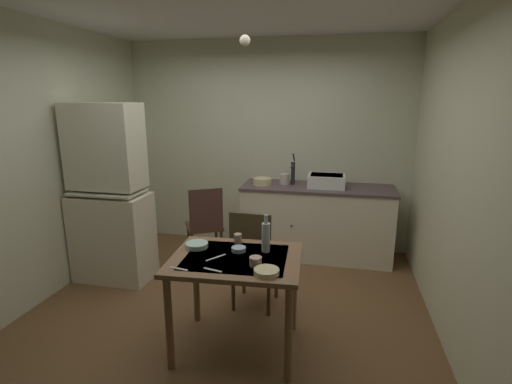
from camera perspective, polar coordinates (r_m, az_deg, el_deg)
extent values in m
plane|color=brown|center=(3.78, -4.04, -17.14)|extent=(4.68, 4.68, 0.00)
cube|color=beige|center=(5.06, 1.61, 6.99)|extent=(3.78, 0.10, 2.68)
cube|color=beige|center=(4.25, -29.72, 3.82)|extent=(0.10, 3.67, 2.68)
cube|color=beige|center=(3.30, 28.85, 1.50)|extent=(0.10, 3.67, 2.68)
cube|color=beige|center=(4.46, -20.61, -6.33)|extent=(0.80, 0.47, 0.95)
cube|color=silver|center=(4.23, -21.75, 6.37)|extent=(0.74, 0.40, 0.88)
cube|color=silver|center=(4.29, -21.35, 0.03)|extent=(0.72, 0.42, 0.02)
cube|color=beige|center=(4.82, 9.02, -4.57)|extent=(1.81, 0.60, 0.87)
cube|color=#584548|center=(4.70, 9.23, 0.65)|extent=(1.84, 0.63, 0.03)
sphere|color=#2D2823|center=(4.53, 5.34, -5.08)|extent=(0.02, 0.02, 0.02)
cube|color=white|center=(4.67, 10.53, 1.66)|extent=(0.44, 0.34, 0.15)
cube|color=black|center=(4.66, 10.57, 2.51)|extent=(0.38, 0.28, 0.01)
cylinder|color=#232328|center=(4.74, 5.56, 2.80)|extent=(0.05, 0.05, 0.28)
cylinder|color=#232328|center=(4.65, 5.48, 3.85)|extent=(0.03, 0.12, 0.03)
cylinder|color=#231C2E|center=(4.76, 5.70, 5.18)|extent=(0.02, 0.16, 0.12)
cylinder|color=beige|center=(4.72, 0.95, 1.60)|extent=(0.23, 0.23, 0.08)
cylinder|color=beige|center=(4.76, 4.30, 1.97)|extent=(0.12, 0.12, 0.13)
cube|color=brown|center=(2.93, -3.05, -10.02)|extent=(1.03, 0.82, 0.04)
cube|color=white|center=(2.93, -3.05, -9.71)|extent=(0.80, 0.64, 0.00)
cylinder|color=brown|center=(2.96, -12.92, -18.68)|extent=(0.06, 0.06, 0.74)
cylinder|color=brown|center=(2.80, 4.88, -20.53)|extent=(0.06, 0.06, 0.74)
cylinder|color=#826244|center=(3.48, -8.98, -13.21)|extent=(0.06, 0.06, 0.74)
cylinder|color=brown|center=(3.34, 5.68, -14.34)|extent=(0.06, 0.06, 0.74)
cube|color=#4A3720|center=(3.66, -0.07, -10.22)|extent=(0.42, 0.42, 0.03)
cube|color=#463B22|center=(3.39, -0.90, -7.33)|extent=(0.38, 0.04, 0.51)
cylinder|color=#4A3720|center=(3.88, 3.10, -12.64)|extent=(0.04, 0.04, 0.44)
cylinder|color=#4A3720|center=(3.95, -1.84, -12.07)|extent=(0.04, 0.04, 0.44)
cylinder|color=#4A3720|center=(3.58, 1.90, -15.00)|extent=(0.04, 0.04, 0.44)
cylinder|color=#4A3720|center=(3.66, -3.44, -14.31)|extent=(0.04, 0.04, 0.44)
cube|color=#463322|center=(4.57, -7.76, -5.11)|extent=(0.54, 0.54, 0.03)
cube|color=#4B2E27|center=(4.31, -7.49, -2.67)|extent=(0.34, 0.20, 0.48)
cylinder|color=#463322|center=(4.83, -5.98, -7.03)|extent=(0.04, 0.04, 0.46)
cylinder|color=#463322|center=(4.79, -10.01, -7.37)|extent=(0.04, 0.04, 0.46)
cylinder|color=#463322|center=(4.52, -5.17, -8.52)|extent=(0.04, 0.04, 0.46)
cylinder|color=#463322|center=(4.48, -9.50, -8.91)|extent=(0.04, 0.04, 0.46)
cylinder|color=beige|center=(2.65, 1.59, -11.86)|extent=(0.18, 0.18, 0.04)
cylinder|color=#9EB2C6|center=(3.02, -2.62, -8.57)|extent=(0.11, 0.11, 0.03)
cylinder|color=#ADD1C1|center=(3.13, -8.86, -7.87)|extent=(0.18, 0.18, 0.04)
cylinder|color=tan|center=(3.17, -2.74, -7.00)|extent=(0.07, 0.07, 0.08)
cylinder|color=tan|center=(2.77, -0.06, -10.37)|extent=(0.09, 0.09, 0.07)
cylinder|color=#B7BCC1|center=(2.98, 1.48, -6.84)|extent=(0.07, 0.07, 0.23)
cylinder|color=#B7BCC1|center=(2.93, 1.50, -4.09)|extent=(0.03, 0.03, 0.07)
cube|color=silver|center=(2.92, -6.02, -9.75)|extent=(0.12, 0.16, 0.00)
cube|color=beige|center=(2.73, -6.50, -11.54)|extent=(0.15, 0.05, 0.00)
cube|color=beige|center=(2.78, -11.51, -11.22)|extent=(0.14, 0.04, 0.00)
sphere|color=#F9EFCC|center=(3.04, -1.67, 21.77)|extent=(0.08, 0.08, 0.08)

